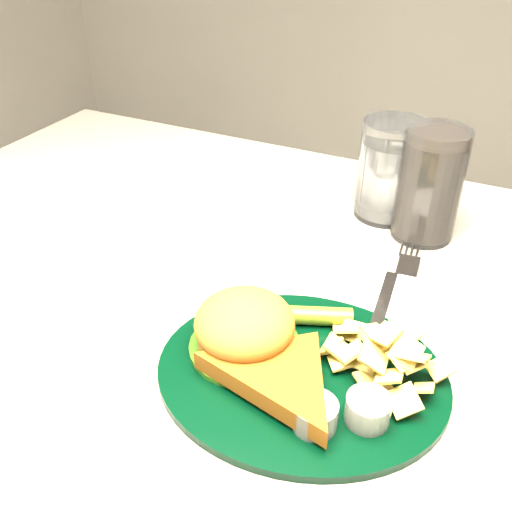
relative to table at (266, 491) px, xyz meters
The scene contains 6 objects.
table is the anchor object (origin of this frame).
dinner_plate 0.43m from the table, 51.68° to the right, with size 0.28×0.23×0.06m, color black, non-canonical shape.
water_glass 0.51m from the table, 74.25° to the left, with size 0.09×0.09×0.14m, color white.
cola_glass 0.51m from the table, 58.67° to the left, with size 0.08×0.08×0.15m, color black.
fork_napkin 0.40m from the table, 14.10° to the left, with size 0.15×0.19×0.01m, color white, non-canonical shape.
ramekin 0.43m from the table, 159.96° to the left, with size 0.04×0.04×0.02m, color white.
Camera 1 is at (0.21, -0.47, 1.15)m, focal length 40.00 mm.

